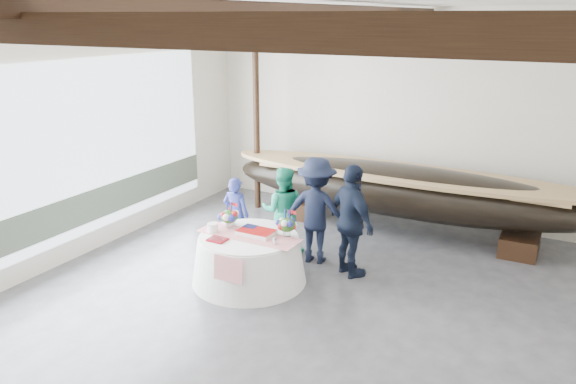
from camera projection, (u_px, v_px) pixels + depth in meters
The scene contains 12 objects.
floor at pixel (293, 351), 7.56m from camera, with size 10.00×12.00×0.01m, color #3D3D42.
wall_back at pixel (424, 117), 11.93m from camera, with size 10.00×0.02×4.50m, color silver.
wall_left at pixel (22, 149), 9.14m from camera, with size 0.02×12.00×4.50m, color silver.
pavilion_structure at pixel (325, 42), 7.06m from camera, with size 9.80×11.76×4.50m.
open_bay at pixel (76, 161), 10.08m from camera, with size 0.03×7.00×3.20m.
longboat_display at pixel (403, 190), 11.42m from camera, with size 7.72×1.54×1.45m.
banquet_table at pixel (249, 258), 9.45m from camera, with size 1.93×1.93×0.83m.
tabletop_items at pixel (252, 224), 9.43m from camera, with size 1.79×0.96×0.40m.
guest_woman_blue at pixel (236, 214), 10.62m from camera, with size 0.53×0.35×1.45m, color navy.
guest_woman_teal at pixel (283, 210), 10.49m from camera, with size 0.82×0.64×1.68m, color #1E9D76.
guest_man_left at pixel (316, 210), 10.08m from camera, with size 1.26×0.72×1.95m, color black.
guest_man_right at pixel (352, 221), 9.50m from camera, with size 1.16×0.48×1.99m, color black.
Camera 1 is at (3.04, -5.82, 4.32)m, focal length 35.00 mm.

